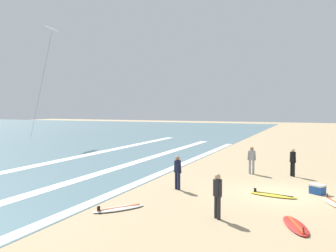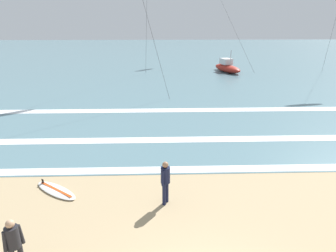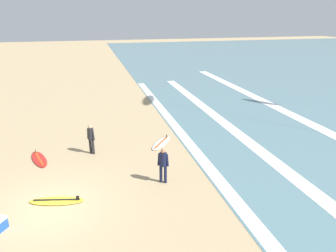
# 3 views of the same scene
# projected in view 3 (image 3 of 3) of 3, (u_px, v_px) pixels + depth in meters

# --- Properties ---
(ground_plane) EXTENTS (160.00, 160.00, 0.00)m
(ground_plane) POSITION_uv_depth(u_px,v_px,m) (50.00, 209.00, 11.33)
(ground_plane) COLOR tan
(wave_foam_shoreline) EXTENTS (41.98, 0.60, 0.01)m
(wave_foam_shoreline) POSITION_uv_depth(u_px,v_px,m) (224.00, 186.00, 12.77)
(wave_foam_shoreline) COLOR white
(wave_foam_shoreline) RESTS_ON ocean_surface
(wave_foam_mid_break) EXTENTS (44.37, 0.78, 0.01)m
(wave_foam_mid_break) POSITION_uv_depth(u_px,v_px,m) (303.00, 185.00, 12.90)
(wave_foam_mid_break) COLOR white
(wave_foam_mid_break) RESTS_ON ocean_surface
(surfer_background_far) EXTENTS (0.43, 0.42, 1.60)m
(surfer_background_far) POSITION_uv_depth(u_px,v_px,m) (91.00, 137.00, 15.51)
(surfer_background_far) COLOR #232328
(surfer_background_far) RESTS_ON ground
(surfer_left_far) EXTENTS (0.32, 0.49, 1.60)m
(surfer_left_far) POSITION_uv_depth(u_px,v_px,m) (163.00, 163.00, 12.78)
(surfer_left_far) COLOR #141938
(surfer_left_far) RESTS_ON ground
(surfboard_right_spare) EXTENTS (1.04, 2.18, 0.25)m
(surfboard_right_spare) POSITION_uv_depth(u_px,v_px,m) (57.00, 201.00, 11.73)
(surfboard_right_spare) COLOR yellow
(surfboard_right_spare) RESTS_ON ground
(surfboard_near_water) EXTENTS (2.04, 1.74, 0.25)m
(surfboard_near_water) POSITION_uv_depth(u_px,v_px,m) (161.00, 143.00, 17.01)
(surfboard_near_water) COLOR silver
(surfboard_near_water) RESTS_ON ground
(surfboard_left_pile) EXTENTS (2.18, 1.26, 0.25)m
(surfboard_left_pile) POSITION_uv_depth(u_px,v_px,m) (39.00, 159.00, 15.11)
(surfboard_left_pile) COLOR red
(surfboard_left_pile) RESTS_ON ground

